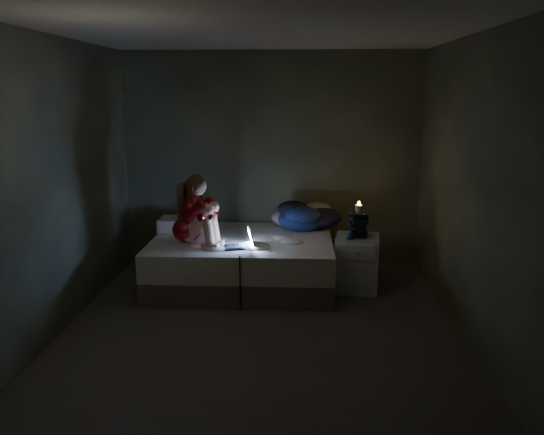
# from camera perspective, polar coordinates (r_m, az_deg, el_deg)

# --- Properties ---
(floor) EXTENTS (3.60, 3.80, 0.02)m
(floor) POSITION_cam_1_polar(r_m,az_deg,el_deg) (5.09, -1.11, -11.52)
(floor) COLOR #393331
(floor) RESTS_ON ground
(ceiling) EXTENTS (3.60, 3.80, 0.02)m
(ceiling) POSITION_cam_1_polar(r_m,az_deg,el_deg) (4.65, -1.27, 19.28)
(ceiling) COLOR silver
(ceiling) RESTS_ON ground
(wall_back) EXTENTS (3.60, 0.02, 2.60)m
(wall_back) POSITION_cam_1_polar(r_m,az_deg,el_deg) (6.58, -0.06, 6.06)
(wall_back) COLOR #2E322A
(wall_back) RESTS_ON ground
(wall_front) EXTENTS (3.60, 0.02, 2.60)m
(wall_front) POSITION_cam_1_polar(r_m,az_deg,el_deg) (2.84, -3.78, -3.54)
(wall_front) COLOR #2E322A
(wall_front) RESTS_ON ground
(wall_left) EXTENTS (0.02, 3.80, 2.60)m
(wall_left) POSITION_cam_1_polar(r_m,az_deg,el_deg) (5.14, -21.77, 3.11)
(wall_left) COLOR #2E322A
(wall_left) RESTS_ON ground
(wall_right) EXTENTS (0.02, 3.80, 2.60)m
(wall_right) POSITION_cam_1_polar(r_m,az_deg,el_deg) (4.92, 20.39, 2.80)
(wall_right) COLOR #2E322A
(wall_right) RESTS_ON ground
(bed) EXTENTS (1.97, 1.48, 0.54)m
(bed) POSITION_cam_1_polar(r_m,az_deg,el_deg) (6.03, -3.13, -4.65)
(bed) COLOR beige
(bed) RESTS_ON ground
(pillow) EXTENTS (0.49, 0.35, 0.14)m
(pillow) POSITION_cam_1_polar(r_m,az_deg,el_deg) (6.36, -9.62, -0.68)
(pillow) COLOR white
(pillow) RESTS_ON bed
(woman) EXTENTS (0.53, 0.40, 0.76)m
(woman) POSITION_cam_1_polar(r_m,az_deg,el_deg) (5.68, -9.10, 0.86)
(woman) COLOR maroon
(woman) RESTS_ON bed
(laptop) EXTENTS (0.34, 0.27, 0.21)m
(laptop) POSITION_cam_1_polar(r_m,az_deg,el_deg) (5.55, -3.52, -2.18)
(laptop) COLOR black
(laptop) RESTS_ON bed
(clothes_pile) EXTENTS (0.70, 0.62, 0.35)m
(clothes_pile) POSITION_cam_1_polar(r_m,az_deg,el_deg) (6.29, 3.19, 0.32)
(clothes_pile) COLOR #141B3F
(clothes_pile) RESTS_ON bed
(nightstand) EXTENTS (0.51, 0.47, 0.61)m
(nightstand) POSITION_cam_1_polar(r_m,az_deg,el_deg) (5.92, 8.98, -4.81)
(nightstand) COLOR silver
(nightstand) RESTS_ON ground
(book_stack) EXTENTS (0.19, 0.25, 0.27)m
(book_stack) POSITION_cam_1_polar(r_m,az_deg,el_deg) (5.81, 9.13, -0.67)
(book_stack) COLOR black
(book_stack) RESTS_ON nightstand
(candle) EXTENTS (0.07, 0.07, 0.08)m
(candle) POSITION_cam_1_polar(r_m,az_deg,el_deg) (5.77, 9.19, 1.00)
(candle) COLOR beige
(candle) RESTS_ON book_stack
(phone) EXTENTS (0.10, 0.15, 0.01)m
(phone) POSITION_cam_1_polar(r_m,az_deg,el_deg) (5.73, 8.56, -2.16)
(phone) COLOR black
(phone) RESTS_ON nightstand
(blue_orb) EXTENTS (0.08, 0.08, 0.08)m
(blue_orb) POSITION_cam_1_polar(r_m,az_deg,el_deg) (5.66, 8.65, -1.98)
(blue_orb) COLOR #0A1B4C
(blue_orb) RESTS_ON nightstand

